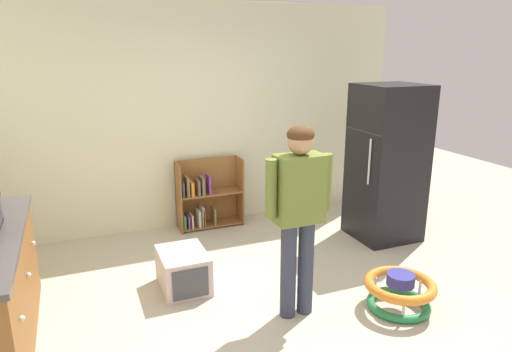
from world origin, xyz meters
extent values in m
plane|color=beige|center=(0.00, 0.00, 0.00)|extent=(12.00, 12.00, 0.00)
cube|color=beige|center=(0.00, 2.33, 1.35)|extent=(5.20, 0.06, 2.70)
sphere|color=silver|center=(-1.89, -0.24, 0.56)|extent=(0.04, 0.04, 0.04)
sphere|color=silver|center=(-1.89, 0.36, 0.56)|extent=(0.04, 0.04, 0.04)
sphere|color=silver|center=(-1.89, 0.97, 0.56)|extent=(0.04, 0.04, 0.04)
cube|color=black|center=(1.81, 1.06, 0.89)|extent=(0.70, 0.68, 1.78)
cylinder|color=silver|center=(1.45, 0.89, 0.98)|extent=(0.02, 0.02, 0.50)
cube|color=#333333|center=(1.46, 1.06, 1.28)|extent=(0.01, 0.67, 0.01)
cube|color=brown|center=(-0.37, 2.11, 0.42)|extent=(0.02, 0.28, 0.85)
cube|color=brown|center=(0.41, 2.11, 0.42)|extent=(0.02, 0.28, 0.85)
cube|color=olive|center=(0.02, 2.24, 0.42)|extent=(0.80, 0.02, 0.85)
cube|color=brown|center=(0.02, 2.11, 0.03)|extent=(0.76, 0.24, 0.02)
cube|color=brown|center=(0.02, 2.11, 0.43)|extent=(0.76, 0.24, 0.02)
cube|color=#358C4C|center=(-0.33, 2.08, 0.13)|extent=(0.03, 0.17, 0.17)
cube|color=#40433C|center=(-0.33, 2.08, 0.54)|extent=(0.03, 0.17, 0.19)
cube|color=#8E3B8A|center=(-0.28, 2.08, 0.12)|extent=(0.02, 0.17, 0.16)
cube|color=olive|center=(-0.28, 2.08, 0.56)|extent=(0.03, 0.17, 0.24)
cube|color=beige|center=(-0.24, 2.08, 0.12)|extent=(0.02, 0.17, 0.17)
cube|color=orange|center=(-0.22, 2.08, 0.53)|extent=(0.03, 0.17, 0.17)
cube|color=beige|center=(-0.15, 2.08, 0.14)|extent=(0.03, 0.17, 0.21)
cube|color=brown|center=(-0.14, 2.08, 0.54)|extent=(0.03, 0.17, 0.18)
cube|color=beige|center=(-0.10, 2.08, 0.16)|extent=(0.03, 0.17, 0.24)
cube|color=#716948|center=(-0.09, 2.08, 0.55)|extent=(0.03, 0.17, 0.22)
cube|color=orange|center=(-0.09, 2.08, 0.15)|extent=(0.02, 0.17, 0.22)
cube|color=purple|center=(-0.01, 2.08, 0.56)|extent=(0.02, 0.17, 0.23)
cube|color=olive|center=(0.04, 2.08, 0.15)|extent=(0.02, 0.17, 0.21)
cylinder|color=#353A4D|center=(0.04, -0.04, 0.41)|extent=(0.13, 0.13, 0.83)
cylinder|color=#353A4D|center=(0.20, -0.04, 0.41)|extent=(0.13, 0.13, 0.83)
cube|color=olive|center=(0.12, -0.04, 1.10)|extent=(0.38, 0.22, 0.55)
cylinder|color=olive|center=(-0.12, -0.04, 1.13)|extent=(0.09, 0.09, 0.46)
cylinder|color=olive|center=(0.36, -0.04, 1.13)|extent=(0.09, 0.09, 0.46)
sphere|color=tan|center=(0.12, -0.04, 1.48)|extent=(0.20, 0.20, 0.20)
ellipsoid|color=#4B2D15|center=(0.12, -0.04, 1.53)|extent=(0.21, 0.21, 0.13)
torus|color=#2A894D|center=(0.97, -0.30, 0.04)|extent=(0.54, 0.54, 0.07)
torus|color=orange|center=(0.97, -0.30, 0.22)|extent=(0.60, 0.60, 0.08)
cylinder|color=#33348C|center=(0.97, -0.30, 0.27)|extent=(0.23, 0.23, 0.10)
cylinder|color=silver|center=(1.19, -0.30, 0.13)|extent=(0.02, 0.02, 0.18)
cylinder|color=silver|center=(0.86, -0.11, 0.13)|extent=(0.02, 0.02, 0.18)
cylinder|color=silver|center=(0.86, -0.49, 0.13)|extent=(0.02, 0.02, 0.18)
cube|color=beige|center=(-0.66, 0.73, 0.18)|extent=(0.42, 0.54, 0.36)
cube|color=#424247|center=(-0.66, 0.46, 0.18)|extent=(0.32, 0.01, 0.27)
cube|color=#515156|center=(-2.03, 0.60, 1.04)|extent=(0.01, 0.10, 0.20)
camera|label=1|loc=(-1.48, -3.07, 2.17)|focal=32.14mm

